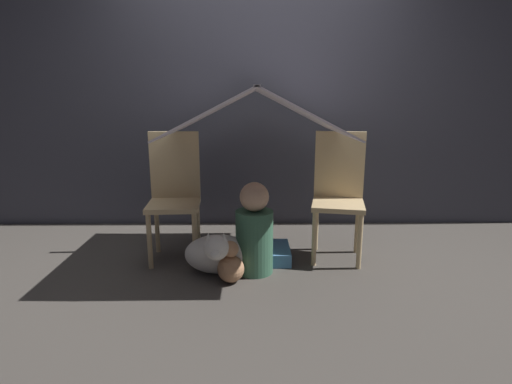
{
  "coord_description": "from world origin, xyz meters",
  "views": [
    {
      "loc": [
        -0.03,
        -2.81,
        1.21
      ],
      "look_at": [
        0.0,
        0.09,
        0.53
      ],
      "focal_mm": 28.0,
      "sensor_mm": 36.0,
      "label": 1
    }
  ],
  "objects_px": {
    "chair_left": "(174,192)",
    "person_front": "(254,232)",
    "chair_right": "(338,191)",
    "dog": "(219,253)"
  },
  "relations": [
    {
      "from": "person_front",
      "to": "dog",
      "type": "distance_m",
      "value": 0.29
    },
    {
      "from": "chair_left",
      "to": "dog",
      "type": "distance_m",
      "value": 0.62
    },
    {
      "from": "chair_left",
      "to": "chair_right",
      "type": "bearing_deg",
      "value": -3.79
    },
    {
      "from": "chair_left",
      "to": "person_front",
      "type": "relative_size",
      "value": 1.48
    },
    {
      "from": "chair_left",
      "to": "chair_right",
      "type": "xyz_separation_m",
      "value": [
        1.26,
        -0.0,
        0.0
      ]
    },
    {
      "from": "chair_right",
      "to": "person_front",
      "type": "distance_m",
      "value": 0.75
    },
    {
      "from": "person_front",
      "to": "dog",
      "type": "relative_size",
      "value": 1.36
    },
    {
      "from": "chair_left",
      "to": "person_front",
      "type": "distance_m",
      "value": 0.72
    },
    {
      "from": "chair_left",
      "to": "chair_right",
      "type": "height_order",
      "value": "same"
    },
    {
      "from": "chair_right",
      "to": "chair_left",
      "type": "bearing_deg",
      "value": -168.69
    }
  ]
}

